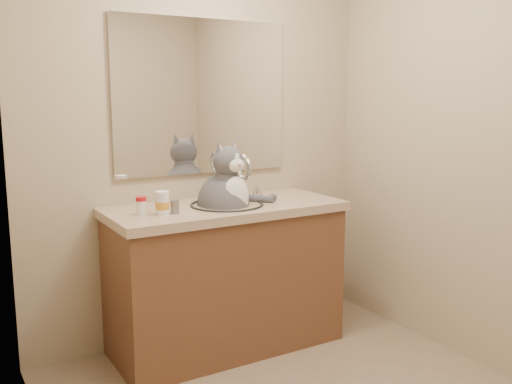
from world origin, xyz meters
TOP-DOWN VIEW (x-y plane):
  - room at (0.00, 0.00)m, footprint 2.22×2.52m
  - vanity at (0.00, 0.96)m, footprint 1.34×0.59m
  - mirror at (0.00, 1.24)m, footprint 1.10×0.02m
  - shower_curtain at (-1.05, 0.10)m, footprint 0.02×1.30m
  - cat at (-0.01, 0.95)m, footprint 0.47×0.38m
  - pill_bottle_redcap at (-0.50, 0.94)m, footprint 0.06×0.06m
  - pill_bottle_orange at (-0.41, 0.89)m, footprint 0.09×0.09m
  - grey_canister at (-0.34, 0.88)m, footprint 0.06×0.06m

SIDE VIEW (x-z plane):
  - vanity at x=0.00m, z-range -0.12..1.00m
  - cat at x=-0.01m, z-range 0.59..1.17m
  - grey_canister at x=-0.34m, z-range 0.85..0.92m
  - pill_bottle_redcap at x=-0.50m, z-range 0.85..0.95m
  - pill_bottle_orange at x=-0.41m, z-range 0.85..0.97m
  - shower_curtain at x=-1.05m, z-range 0.06..2.00m
  - room at x=0.00m, z-range -0.01..2.41m
  - mirror at x=0.00m, z-range 1.00..1.90m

